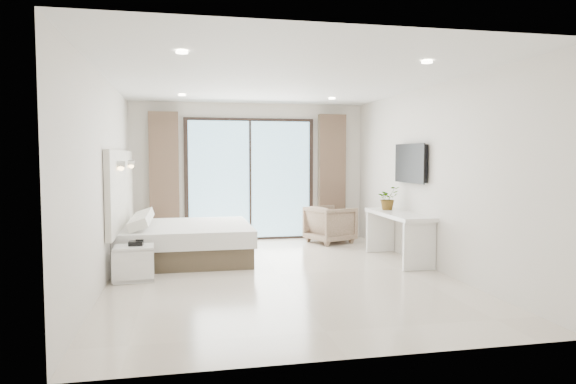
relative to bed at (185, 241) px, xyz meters
name	(u,v)px	position (x,y,z in m)	size (l,w,h in m)	color
ground	(279,274)	(1.29, -1.30, -0.30)	(6.20, 6.20, 0.00)	beige
room_shell	(255,161)	(1.09, -0.41, 1.28)	(4.62, 6.22, 2.72)	silver
bed	(185,241)	(0.00, 0.00, 0.00)	(2.04, 1.94, 0.71)	brown
nightstand	(134,263)	(-0.67, -1.27, -0.06)	(0.53, 0.44, 0.47)	white
phone	(136,243)	(-0.64, -1.25, 0.20)	(0.18, 0.14, 0.06)	black
console_desk	(398,225)	(3.33, -0.74, 0.27)	(0.52, 1.66, 0.77)	white
plant	(388,201)	(3.33, -0.31, 0.62)	(0.35, 0.39, 0.31)	#33662D
armchair	(330,223)	(2.75, 1.10, 0.09)	(0.76, 0.71, 0.78)	#997564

